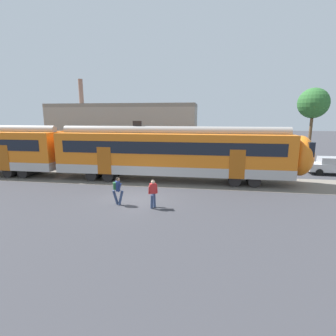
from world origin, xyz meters
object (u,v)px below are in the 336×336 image
(commuter_train, at_px, (70,151))
(parked_car_silver, at_px, (332,166))
(pedestrian_navy, at_px, (117,188))
(pedestrian_red, at_px, (153,192))

(commuter_train, relative_size, parked_car_silver, 9.32)
(pedestrian_navy, distance_m, pedestrian_red, 2.17)
(pedestrian_navy, height_order, parked_car_silver, pedestrian_navy)
(pedestrian_navy, bearing_deg, parked_car_silver, 33.60)
(commuter_train, xyz_separation_m, parked_car_silver, (22.26, 4.42, -1.47))
(pedestrian_navy, xyz_separation_m, pedestrian_red, (2.16, -0.21, -0.03))
(pedestrian_navy, xyz_separation_m, parked_car_silver, (15.99, 10.63, -0.21))
(commuter_train, distance_m, pedestrian_red, 10.66)
(commuter_train, relative_size, pedestrian_navy, 22.83)
(commuter_train, distance_m, parked_car_silver, 22.74)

